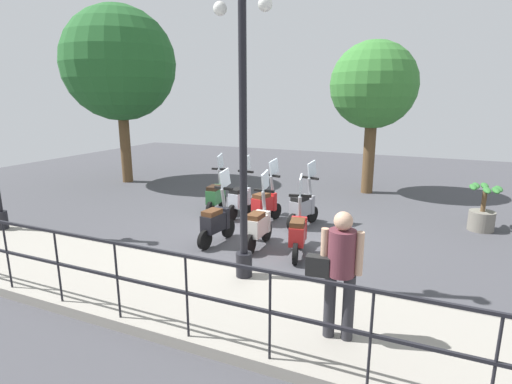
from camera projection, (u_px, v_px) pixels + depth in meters
name	position (u px, v px, depth m)	size (l,w,h in m)	color
ground_plane	(273.00, 235.00, 8.86)	(28.00, 28.00, 0.00)	#424247
promenade_walkway	(197.00, 295.00, 6.04)	(2.20, 20.00, 0.15)	gray
fence_railing	(150.00, 273.00, 4.92)	(0.04, 16.03, 1.07)	black
lamp_post_near	(243.00, 151.00, 6.05)	(0.26, 0.90, 4.59)	black
pedestrian_with_bag	(339.00, 266.00, 4.65)	(0.35, 0.64, 1.59)	#28282D
tree_large	(119.00, 64.00, 13.53)	(3.81, 3.81, 5.99)	brown
tree_distant	(374.00, 86.00, 12.07)	(2.62, 2.62, 4.66)	brown
potted_palm	(482.00, 212.00, 9.11)	(1.06, 0.66, 1.05)	slate
scooter_near_0	(298.00, 232.00, 7.62)	(1.22, 0.49, 1.54)	black
scooter_near_1	(259.00, 225.00, 8.06)	(1.23, 0.44, 1.54)	black
scooter_near_2	(216.00, 221.00, 8.29)	(1.23, 0.44, 1.54)	black
scooter_far_0	(303.00, 207.00, 9.38)	(1.20, 0.54, 1.54)	black
scooter_far_1	(265.00, 204.00, 9.65)	(1.21, 0.53, 1.54)	black
scooter_far_2	(240.00, 198.00, 10.16)	(1.23, 0.44, 1.54)	black
scooter_far_3	(216.00, 195.00, 10.48)	(1.23, 0.44, 1.54)	black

